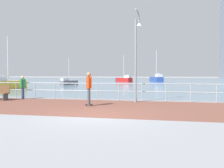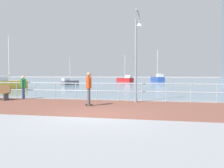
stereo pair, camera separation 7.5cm
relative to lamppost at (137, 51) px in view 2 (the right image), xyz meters
name	(u,v)px [view 2 (the right image)]	position (x,y,z in m)	size (l,w,h in m)	color
ground	(150,82)	(-1.12, 35.07, -2.96)	(220.00, 220.00, 0.00)	gray
brick_paving	(108,107)	(-1.12, -2.51, -2.96)	(28.00, 5.91, 0.01)	brown
harbor_water	(152,81)	(-1.12, 45.44, -2.96)	(180.00, 88.00, 0.00)	#6B899E
waterfront_railing	(119,89)	(-1.12, 0.44, -2.23)	(25.25, 0.06, 1.06)	#9EADB7
lamppost	(137,51)	(0.00, 0.00, 0.00)	(0.41, 0.80, 5.35)	gray
skateboarder	(89,86)	(-2.18, -2.32, -1.93)	(0.41, 0.56, 1.71)	black
bystander	(23,85)	(-7.40, 0.09, -2.08)	(0.31, 0.56, 1.51)	#384C7A
sailboat_blue	(158,79)	(0.36, 37.82, -2.32)	(3.08, 5.02, 6.74)	#284799
sailboat_red	(125,79)	(-6.15, 35.13, -2.43)	(3.86, 3.37, 5.53)	#B21E1E
sailboat_teal	(8,84)	(-14.99, 9.20, -2.41)	(2.22, 4.27, 5.74)	gold
sailboat_gray	(69,82)	(-12.50, 20.49, -2.57)	(2.07, 3.05, 4.14)	#595960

